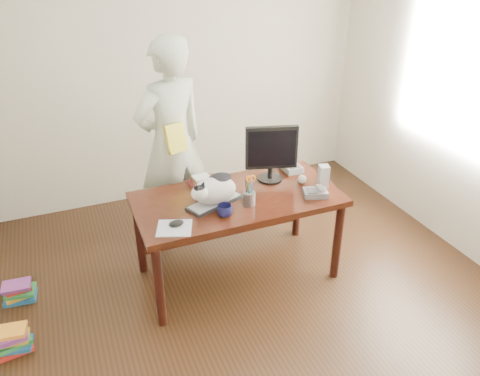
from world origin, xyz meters
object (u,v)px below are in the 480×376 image
object	(u,v)px
speaker	(323,176)
calculator	(291,167)
mouse	(176,223)
book_pile_a	(13,341)
book_pile_b	(19,292)
book_stack	(203,181)
phone	(316,192)
person	(171,143)
baseball	(302,179)
keyboard	(215,202)
cat	(213,190)
coffee_mug	(225,211)
pen_cup	(249,197)
monitor	(271,151)
desk	(234,208)

from	to	relation	value
speaker	calculator	size ratio (longest dim) A/B	0.90
mouse	book_pile_a	world-z (taller)	mouse
book_pile_b	book_stack	bearing A→B (deg)	-2.34
phone	book_stack	world-z (taller)	phone
person	baseball	bearing A→B (deg)	118.64
phone	book_stack	bearing A→B (deg)	165.69
keyboard	book_pile_b	bearing A→B (deg)	143.95
keyboard	calculator	bearing A→B (deg)	-1.62
cat	coffee_mug	size ratio (longest dim) A/B	3.66
calculator	book_pile_a	size ratio (longest dim) A/B	0.72
book_stack	book_pile_a	distance (m)	1.78
mouse	speaker	size ratio (longest dim) A/B	0.72
cat	mouse	size ratio (longest dim) A/B	3.32
person	book_pile_a	size ratio (longest dim) A/B	6.94
cat	pen_cup	size ratio (longest dim) A/B	1.69
cat	pen_cup	xyz separation A→B (m)	(0.25, -0.10, -0.06)
keyboard	speaker	size ratio (longest dim) A/B	2.72
mouse	speaker	world-z (taller)	speaker
monitor	book_pile_b	size ratio (longest dim) A/B	1.84
keyboard	book_pile_a	size ratio (longest dim) A/B	1.75
pen_cup	book_pile_a	distance (m)	1.93
mouse	phone	size ratio (longest dim) A/B	0.58
monitor	baseball	distance (m)	0.35
desk	calculator	world-z (taller)	calculator
phone	mouse	bearing A→B (deg)	-159.89
pen_cup	person	size ratio (longest dim) A/B	0.13
phone	speaker	world-z (taller)	speaker
cat	calculator	size ratio (longest dim) A/B	2.14
mouse	pen_cup	bearing A→B (deg)	27.95
cat	book_stack	xyz separation A→B (m)	(0.03, 0.33, -0.09)
mouse	person	xyz separation A→B (m)	(0.25, 1.03, 0.16)
mouse	speaker	xyz separation A→B (m)	(1.27, 0.15, 0.06)
desk	speaker	size ratio (longest dim) A/B	9.17
cat	monitor	world-z (taller)	monitor
monitor	coffee_mug	bearing A→B (deg)	-129.37
desk	keyboard	world-z (taller)	keyboard
calculator	phone	bearing A→B (deg)	-94.90
person	book_pile_a	xyz separation A→B (m)	(-1.44, -0.99, -0.85)
coffee_mug	person	size ratio (longest dim) A/B	0.06
desk	speaker	bearing A→B (deg)	-13.09
book_pile_a	person	bearing A→B (deg)	34.56
desk	keyboard	distance (m)	0.28
mouse	baseball	xyz separation A→B (m)	(1.13, 0.24, 0.01)
cat	phone	world-z (taller)	cat
monitor	book_stack	xyz separation A→B (m)	(-0.54, 0.14, -0.23)
pen_cup	monitor	bearing A→B (deg)	42.94
baseball	calculator	bearing A→B (deg)	82.77
book_stack	coffee_mug	bearing A→B (deg)	-90.27
pen_cup	calculator	distance (m)	0.70
speaker	phone	bearing A→B (deg)	-121.92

